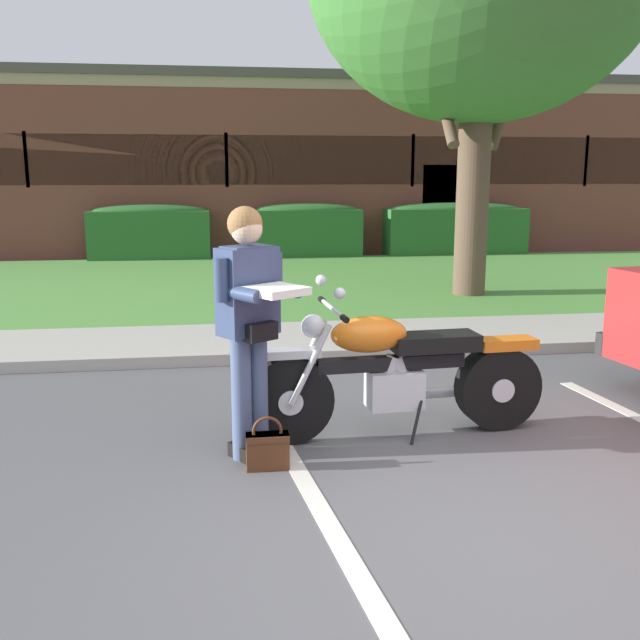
# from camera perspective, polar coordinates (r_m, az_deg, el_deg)

# --- Properties ---
(ground_plane) EXTENTS (140.00, 140.00, 0.00)m
(ground_plane) POSITION_cam_1_polar(r_m,az_deg,el_deg) (4.34, 14.34, -14.83)
(ground_plane) COLOR #565659
(curb_strip) EXTENTS (60.00, 0.20, 0.12)m
(curb_strip) POSITION_cam_1_polar(r_m,az_deg,el_deg) (7.49, 4.20, -2.64)
(curb_strip) COLOR #ADA89E
(curb_strip) RESTS_ON ground
(concrete_walk) EXTENTS (60.00, 1.50, 0.08)m
(concrete_walk) POSITION_cam_1_polar(r_m,az_deg,el_deg) (8.31, 2.96, -1.33)
(concrete_walk) COLOR #ADA89E
(concrete_walk) RESTS_ON ground
(grass_lawn) EXTENTS (60.00, 7.26, 0.06)m
(grass_lawn) POSITION_cam_1_polar(r_m,az_deg,el_deg) (12.56, -0.83, 3.09)
(grass_lawn) COLOR #518E3D
(grass_lawn) RESTS_ON ground
(stall_stripe_0) EXTENTS (0.64, 4.38, 0.01)m
(stall_stripe_0) POSITION_cam_1_polar(r_m,az_deg,el_deg) (4.26, 0.02, -14.89)
(stall_stripe_0) COLOR silver
(stall_stripe_0) RESTS_ON ground
(motorcycle) EXTENTS (2.24, 0.82, 1.18)m
(motorcycle) POSITION_cam_1_polar(r_m,az_deg,el_deg) (5.27, 7.13, -4.16)
(motorcycle) COLOR black
(motorcycle) RESTS_ON ground
(rider_person) EXTENTS (0.61, 0.67, 1.70)m
(rider_person) POSITION_cam_1_polar(r_m,az_deg,el_deg) (4.71, -5.63, 0.57)
(rider_person) COLOR black
(rider_person) RESTS_ON ground
(handbag) EXTENTS (0.28, 0.13, 0.36)m
(handbag) POSITION_cam_1_polar(r_m,az_deg,el_deg) (4.75, -4.23, -10.17)
(handbag) COLOR #562D19
(handbag) RESTS_ON ground
(hedge_left) EXTENTS (2.62, 0.90, 1.24)m
(hedge_left) POSITION_cam_1_polar(r_m,az_deg,el_deg) (16.26, -13.46, 6.94)
(hedge_left) COLOR #286028
(hedge_left) RESTS_ON ground
(hedge_center_left) EXTENTS (2.43, 0.90, 1.24)m
(hedge_center_left) POSITION_cam_1_polar(r_m,az_deg,el_deg) (16.31, -1.05, 7.27)
(hedge_center_left) COLOR #286028
(hedge_center_left) RESTS_ON ground
(hedge_center_right) EXTENTS (3.29, 0.90, 1.24)m
(hedge_center_right) POSITION_cam_1_polar(r_m,az_deg,el_deg) (17.09, 10.75, 7.28)
(hedge_center_right) COLOR #286028
(hedge_center_right) RESTS_ON ground
(brick_building) EXTENTS (25.62, 9.42, 4.20)m
(brick_building) POSITION_cam_1_polar(r_m,az_deg,el_deg) (21.15, -7.65, 12.12)
(brick_building) COLOR brown
(brick_building) RESTS_ON ground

